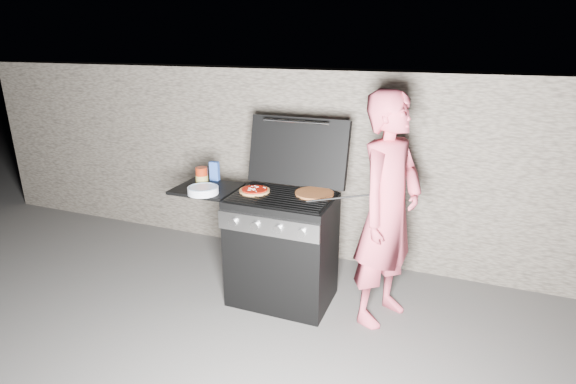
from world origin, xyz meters
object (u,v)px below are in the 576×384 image
(pizza_topped, at_px, (255,190))
(person, at_px, (388,211))
(sauce_jar, at_px, (202,176))
(gas_grill, at_px, (254,244))

(pizza_topped, bearing_deg, person, 2.77)
(sauce_jar, bearing_deg, pizza_topped, -2.07)
(gas_grill, distance_m, sauce_jar, 0.71)
(pizza_topped, xyz_separation_m, person, (1.05, 0.05, -0.05))
(gas_grill, height_order, sauce_jar, sauce_jar)
(gas_grill, relative_size, sauce_jar, 8.73)
(pizza_topped, distance_m, sauce_jar, 0.50)
(pizza_topped, height_order, person, person)
(person, bearing_deg, pizza_topped, 114.97)
(pizza_topped, relative_size, person, 0.14)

